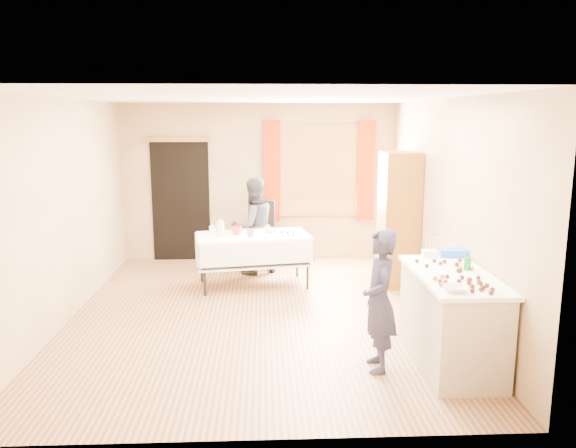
{
  "coord_description": "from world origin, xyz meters",
  "views": [
    {
      "loc": [
        0.08,
        -6.58,
        2.39
      ],
      "look_at": [
        0.37,
        0.0,
        1.12
      ],
      "focal_mm": 35.0,
      "sensor_mm": 36.0,
      "label": 1
    }
  ],
  "objects_px": {
    "counter": "(451,319)",
    "woman": "(253,226)",
    "cabinet": "(399,219)",
    "girl": "(379,301)",
    "chair": "(259,247)",
    "party_table": "(253,255)"
  },
  "relations": [
    {
      "from": "party_table",
      "to": "counter",
      "type": "bearing_deg",
      "value": -63.0
    },
    {
      "from": "chair",
      "to": "girl",
      "type": "bearing_deg",
      "value": -58.67
    },
    {
      "from": "girl",
      "to": "woman",
      "type": "xyz_separation_m",
      "value": [
        -1.24,
        3.42,
        0.06
      ]
    },
    {
      "from": "cabinet",
      "to": "girl",
      "type": "bearing_deg",
      "value": -106.91
    },
    {
      "from": "chair",
      "to": "woman",
      "type": "xyz_separation_m",
      "value": [
        -0.08,
        -0.38,
        0.42
      ]
    },
    {
      "from": "counter",
      "to": "party_table",
      "type": "xyz_separation_m",
      "value": [
        -1.96,
        2.65,
        -0.01
      ]
    },
    {
      "from": "cabinet",
      "to": "girl",
      "type": "height_order",
      "value": "cabinet"
    },
    {
      "from": "chair",
      "to": "girl",
      "type": "xyz_separation_m",
      "value": [
        1.16,
        -3.8,
        0.37
      ]
    },
    {
      "from": "party_table",
      "to": "woman",
      "type": "distance_m",
      "value": 0.73
    },
    {
      "from": "cabinet",
      "to": "chair",
      "type": "distance_m",
      "value": 2.35
    },
    {
      "from": "party_table",
      "to": "chair",
      "type": "xyz_separation_m",
      "value": [
        0.08,
        1.05,
        -0.13
      ]
    },
    {
      "from": "cabinet",
      "to": "chair",
      "type": "relative_size",
      "value": 1.8
    },
    {
      "from": "chair",
      "to": "woman",
      "type": "distance_m",
      "value": 0.58
    },
    {
      "from": "counter",
      "to": "woman",
      "type": "height_order",
      "value": "woman"
    },
    {
      "from": "woman",
      "to": "party_table",
      "type": "bearing_deg",
      "value": 62.43
    },
    {
      "from": "party_table",
      "to": "girl",
      "type": "height_order",
      "value": "girl"
    },
    {
      "from": "cabinet",
      "to": "woman",
      "type": "xyz_separation_m",
      "value": [
        -2.07,
        0.69,
        -0.21
      ]
    },
    {
      "from": "party_table",
      "to": "girl",
      "type": "relative_size",
      "value": 1.25
    },
    {
      "from": "counter",
      "to": "woman",
      "type": "bearing_deg",
      "value": 120.71
    },
    {
      "from": "counter",
      "to": "woman",
      "type": "xyz_separation_m",
      "value": [
        -1.97,
        3.32,
        0.29
      ]
    },
    {
      "from": "party_table",
      "to": "girl",
      "type": "distance_m",
      "value": 3.02
    },
    {
      "from": "cabinet",
      "to": "counter",
      "type": "height_order",
      "value": "cabinet"
    }
  ]
}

